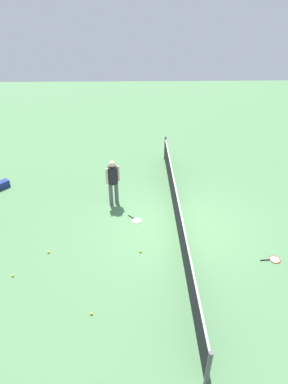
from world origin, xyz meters
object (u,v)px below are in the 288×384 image
Objects in this scene: player_near_side at (113,179)px; tennis_ball_stray_left at (91,314)px; tennis_racket_near_player at (136,220)px; tennis_ball_by_net at (48,252)px; tennis_racket_far_player at (274,260)px; tennis_ball_baseline at (140,251)px; tennis_ball_midcourt at (13,276)px; tennis_ball_near_player at (115,195)px.

tennis_ball_stray_left is at bearing -3.49° from player_near_side.
tennis_ball_stray_left is at bearing -16.53° from tennis_racket_near_player.
tennis_racket_far_player is at bearing 86.08° from tennis_ball_by_net.
tennis_ball_midcourt is at bearing -76.05° from tennis_ball_baseline.
tennis_ball_near_player is at bearing 147.38° from tennis_ball_midcourt.
tennis_ball_midcourt is at bearing -36.28° from player_near_side.
player_near_side reaches higher than tennis_ball_baseline.
tennis_ball_baseline is at bearing 103.95° from tennis_ball_midcourt.
tennis_ball_stray_left is (4.74, -0.29, -0.98)m from player_near_side.
tennis_ball_midcourt is at bearing -40.23° from tennis_ball_by_net.
tennis_ball_by_net is at bearing 139.77° from tennis_ball_midcourt.
tennis_ball_by_net is at bearing -145.20° from tennis_ball_stray_left.
player_near_side is 25.76× the size of tennis_ball_by_net.
player_near_side is at bearing -143.16° from tennis_racket_near_player.
tennis_racket_near_player is 3.00m from tennis_ball_by_net.
tennis_ball_stray_left is (1.26, 2.26, 0.00)m from tennis_ball_midcourt.
tennis_ball_baseline is 2.44m from tennis_ball_stray_left.
tennis_racket_far_player is at bearing 57.38° from player_near_side.
tennis_ball_near_player is 3.59m from tennis_ball_by_net.
tennis_ball_baseline is at bearing -96.09° from tennis_racket_far_player.
tennis_ball_baseline reaches higher than tennis_racket_far_player.
tennis_ball_baseline is at bearing 3.98° from tennis_racket_near_player.
tennis_ball_midcourt and tennis_ball_stray_left have the same top height.
tennis_racket_near_player is (1.07, 0.80, -1.00)m from player_near_side.
tennis_ball_near_player is 1.00× the size of tennis_ball_stray_left.
tennis_racket_near_player is at bearing -176.02° from tennis_ball_baseline.
tennis_racket_near_player and tennis_racket_far_player have the same top height.
tennis_ball_midcourt is 1.00× the size of tennis_ball_baseline.
tennis_ball_midcourt and tennis_ball_baseline have the same top height.
tennis_ball_baseline is at bearing 19.13° from player_near_side.
tennis_ball_stray_left is at bearing -29.43° from tennis_ball_baseline.
tennis_ball_stray_left reaches higher than tennis_racket_far_player.
tennis_ball_by_net is at bearing -93.92° from tennis_racket_far_player.
tennis_ball_by_net is (2.58, -1.79, -0.98)m from player_near_side.
tennis_ball_by_net is 1.00× the size of tennis_ball_midcourt.
tennis_ball_baseline and tennis_ball_stray_left have the same top height.
tennis_ball_by_net and tennis_ball_midcourt have the same top height.
tennis_racket_near_player is 1.55m from tennis_ball_baseline.
player_near_side is at bearing -1.44° from tennis_ball_near_player.
tennis_ball_near_player is at bearing -127.04° from tennis_racket_far_player.
player_near_side is 25.76× the size of tennis_ball_stray_left.
player_near_side reaches higher than tennis_racket_near_player.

